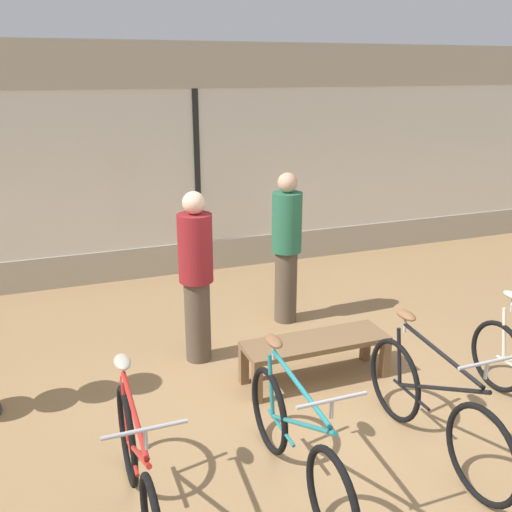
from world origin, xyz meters
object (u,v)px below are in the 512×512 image
(customer_near_rack, at_px, (196,274))
(bicycle_right, at_px, (432,407))
(bicycle_left, at_px, (296,444))
(bicycle_far_left, at_px, (138,474))
(customer_by_window, at_px, (286,245))
(display_bench, at_px, (316,347))

(customer_near_rack, bearing_deg, bicycle_right, -58.59)
(bicycle_left, distance_m, bicycle_right, 1.15)
(bicycle_far_left, height_order, customer_near_rack, customer_near_rack)
(bicycle_left, relative_size, bicycle_right, 0.98)
(customer_near_rack, bearing_deg, bicycle_left, -86.45)
(customer_by_window, bearing_deg, display_bench, -101.62)
(bicycle_far_left, xyz_separation_m, customer_near_rack, (0.95, 2.06, 0.53))
(bicycle_right, bearing_deg, bicycle_left, -179.03)
(customer_near_rack, bearing_deg, display_bench, -40.62)
(bicycle_far_left, height_order, customer_by_window, customer_by_window)
(bicycle_far_left, height_order, bicycle_left, bicycle_far_left)
(bicycle_far_left, bearing_deg, customer_near_rack, 65.38)
(bicycle_left, distance_m, customer_near_rack, 2.19)
(customer_near_rack, bearing_deg, bicycle_far_left, -114.62)
(bicycle_left, bearing_deg, customer_by_window, 67.97)
(bicycle_left, xyz_separation_m, display_bench, (0.80, 1.31, -0.03))
(bicycle_far_left, relative_size, bicycle_left, 1.01)
(bicycle_far_left, distance_m, display_bench, 2.26)
(bicycle_left, height_order, display_bench, bicycle_left)
(display_bench, height_order, customer_by_window, customer_by_window)
(customer_by_window, bearing_deg, customer_near_rack, -155.27)
(display_bench, bearing_deg, bicycle_right, -75.02)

